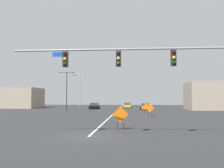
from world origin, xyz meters
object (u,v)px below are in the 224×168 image
construction_sign_median_near (146,107)px  car_orange_approaching (145,107)px  construction_sign_left_shoulder (150,109)px  car_yellow_distant (127,105)px  street_lamp_near_left (67,88)px  construction_sign_right_shoulder (120,115)px  traffic_signal_assembly (146,64)px  street_lamp_mid_left (80,88)px  car_black_passing (94,106)px

construction_sign_median_near → car_orange_approaching: bearing=87.3°
construction_sign_left_shoulder → car_yellow_distant: construction_sign_left_shoulder is taller
street_lamp_near_left → construction_sign_right_shoulder: 30.85m
construction_sign_right_shoulder → car_yellow_distant: size_ratio=0.43×
traffic_signal_assembly → car_yellow_distant: 46.76m
street_lamp_near_left → car_yellow_distant: bearing=50.5°
street_lamp_mid_left → traffic_signal_assembly: bearing=-72.8°
car_black_passing → street_lamp_mid_left: bearing=124.5°
construction_sign_median_near → street_lamp_near_left: bearing=158.7°
street_lamp_mid_left → construction_sign_median_near: bearing=-52.9°
traffic_signal_assembly → car_yellow_distant: size_ratio=3.29×
car_orange_approaching → street_lamp_near_left: bearing=-164.2°
traffic_signal_assembly → street_lamp_mid_left: street_lamp_mid_left is taller
traffic_signal_assembly → construction_sign_right_shoulder: 5.64m
street_lamp_near_left → construction_sign_median_near: 17.16m
car_yellow_distant → street_lamp_mid_left: bearing=176.6°
traffic_signal_assembly → street_lamp_near_left: (-14.06, 31.93, -0.26)m
car_orange_approaching → construction_sign_left_shoulder: bearing=-91.5°
street_lamp_mid_left → street_lamp_near_left: 15.36m
construction_sign_right_shoulder → construction_sign_left_shoulder: construction_sign_right_shoulder is taller
car_yellow_distant → car_orange_approaching: 10.84m
traffic_signal_assembly → construction_sign_median_near: traffic_signal_assembly is taller
street_lamp_mid_left → construction_sign_median_near: 27.17m
street_lamp_mid_left → construction_sign_right_shoulder: bearing=-73.6°
construction_sign_right_shoulder → car_yellow_distant: (-0.16, 42.71, -0.56)m
construction_sign_median_near → construction_sign_left_shoulder: (0.01, -8.21, 0.07)m
construction_sign_right_shoulder → construction_sign_left_shoulder: (3.44, 13.83, -0.06)m
street_lamp_near_left → car_yellow_distant: 19.34m
construction_sign_right_shoulder → traffic_signal_assembly: bearing=-64.0°
street_lamp_near_left → car_black_passing: (4.48, 8.03, -3.96)m
construction_sign_median_near → car_yellow_distant: (-3.60, 20.68, -0.43)m
car_orange_approaching → construction_sign_right_shoulder: bearing=-96.9°
street_lamp_near_left → car_yellow_distant: street_lamp_near_left is taller
traffic_signal_assembly → car_yellow_distant: traffic_signal_assembly is taller
traffic_signal_assembly → street_lamp_near_left: size_ratio=1.87×
street_lamp_near_left → car_yellow_distant: (12.04, 14.59, -4.04)m
traffic_signal_assembly → construction_sign_left_shoulder: size_ratio=8.17×
street_lamp_near_left → construction_sign_median_near: bearing=-21.3°
car_yellow_distant → car_orange_approaching: size_ratio=1.15×
car_yellow_distant → construction_sign_left_shoulder: bearing=-82.9°
construction_sign_left_shoulder → car_black_passing: construction_sign_left_shoulder is taller
traffic_signal_assembly → car_black_passing: traffic_signal_assembly is taller
car_black_passing → traffic_signal_assembly: bearing=-76.5°
construction_sign_median_near → car_black_passing: construction_sign_median_near is taller
construction_sign_right_shoulder → car_black_passing: 36.97m
street_lamp_near_left → construction_sign_left_shoulder: street_lamp_near_left is taller
traffic_signal_assembly → construction_sign_right_shoulder: traffic_signal_assembly is taller
construction_sign_left_shoulder → car_orange_approaching: bearing=88.5°
street_lamp_mid_left → car_yellow_distant: street_lamp_mid_left is taller
construction_sign_left_shoulder → car_yellow_distant: (-3.60, 28.88, -0.50)m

